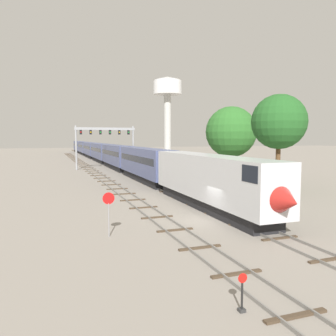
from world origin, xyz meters
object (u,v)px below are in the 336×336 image
water_tower (167,93)px  trackside_tree_left (279,122)px  trackside_tree_mid (231,132)px  signal_gantry (105,137)px  passenger_train (101,152)px  stop_sign (109,208)px  switch_stand (242,298)px

water_tower → trackside_tree_left: (-15.53, -83.23, -14.17)m
trackside_tree_left → trackside_tree_mid: size_ratio=1.02×
signal_gantry → water_tower: bearing=57.6°
passenger_train → signal_gantry: bearing=-96.1°
passenger_train → stop_sign: size_ratio=50.93×
trackside_tree_mid → passenger_train: bearing=108.5°
signal_gantry → trackside_tree_left: 38.27m
stop_sign → trackside_tree_mid: size_ratio=0.26×
water_tower → switch_stand: bearing=-108.2°
stop_sign → trackside_tree_left: trackside_tree_left is taller
trackside_tree_mid → trackside_tree_left: bearing=-96.3°
passenger_train → switch_stand: 80.46m
signal_gantry → stop_sign: (-7.75, -47.96, -4.54)m
passenger_train → trackside_tree_mid: bearing=-71.5°
water_tower → trackside_tree_mid: size_ratio=2.49×
water_tower → stop_sign: 105.31m
signal_gantry → switch_stand: size_ratio=8.29×
stop_sign → switch_stand: bearing=-75.3°
passenger_train → trackside_tree_left: trackside_tree_left is taller
signal_gantry → water_tower: water_tower is taller
passenger_train → switch_stand: size_ratio=100.46×
water_tower → stop_sign: size_ratio=9.75×
passenger_train → signal_gantry: size_ratio=12.12×
stop_sign → trackside_tree_left: size_ratio=0.25×
passenger_train → water_tower: size_ratio=5.22×
trackside_tree_left → passenger_train: bearing=102.7°
water_tower → trackside_tree_left: size_ratio=2.44×
passenger_train → switch_stand: bearing=-95.1°
signal_gantry → trackside_tree_left: bearing=-67.1°
passenger_train → stop_sign: passenger_train is taller
signal_gantry → trackside_tree_mid: size_ratio=1.07×
water_tower → switch_stand: 114.83m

